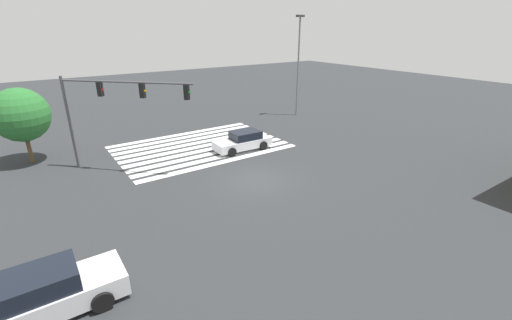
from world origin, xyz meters
The scene contains 7 objects.
ground_plane centered at (0.00, 0.00, 0.00)m, with size 109.69×109.69×0.00m, color #2B2D30.
crosswalk_markings centered at (0.00, -7.61, 0.00)m, with size 12.39×8.20×0.01m.
traffic_signal_mast centered at (6.31, -6.31, 4.49)m, with size 6.08×6.08×5.92m.
car_0 centered at (-2.39, -5.22, 0.64)m, with size 4.38×2.04×1.38m.
car_2 centered at (11.45, 4.64, 0.78)m, with size 4.85×2.05×1.61m.
street_light_pole_a centered at (-12.69, -11.12, 5.67)m, with size 0.80×0.36×9.69m.
tree_corner_a centered at (10.98, -11.18, 3.30)m, with size 3.52×3.52×5.07m.
Camera 1 is at (10.60, 15.51, 8.74)m, focal length 24.00 mm.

